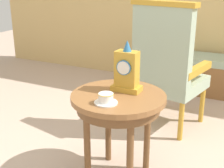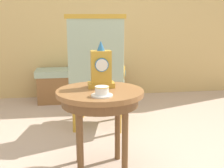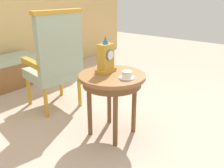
{
  "view_description": "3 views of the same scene",
  "coord_description": "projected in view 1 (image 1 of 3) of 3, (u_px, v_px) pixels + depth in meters",
  "views": [
    {
      "loc": [
        0.71,
        -1.67,
        1.34
      ],
      "look_at": [
        -0.15,
        0.09,
        0.64
      ],
      "focal_mm": 50.28,
      "sensor_mm": 36.0,
      "label": 1
    },
    {
      "loc": [
        -0.27,
        -1.93,
        1.09
      ],
      "look_at": [
        0.01,
        -0.01,
        0.66
      ],
      "focal_mm": 46.17,
      "sensor_mm": 36.0,
      "label": 2
    },
    {
      "loc": [
        -1.81,
        -1.31,
        1.34
      ],
      "look_at": [
        0.02,
        0.08,
        0.47
      ],
      "focal_mm": 40.72,
      "sensor_mm": 36.0,
      "label": 3
    }
  ],
  "objects": [
    {
      "name": "side_table",
      "position": [
        118.0,
        106.0,
        2.03
      ],
      "size": [
        0.61,
        0.61,
        0.61
      ],
      "color": "brown",
      "rests_on": "ground"
    },
    {
      "name": "teacup_left",
      "position": [
        106.0,
        99.0,
        1.85
      ],
      "size": [
        0.14,
        0.14,
        0.06
      ],
      "color": "white",
      "rests_on": "side_table"
    },
    {
      "name": "mantel_clock",
      "position": [
        127.0,
        71.0,
        2.02
      ],
      "size": [
        0.19,
        0.11,
        0.34
      ],
      "color": "gold",
      "rests_on": "side_table"
    },
    {
      "name": "armchair",
      "position": [
        167.0,
        65.0,
        2.69
      ],
      "size": [
        0.64,
        0.63,
        1.14
      ],
      "color": "#9EB299",
      "rests_on": "ground"
    },
    {
      "name": "window_bench",
      "position": [
        181.0,
        71.0,
        3.79
      ],
      "size": [
        1.18,
        0.4,
        0.44
      ],
      "color": "#9EB299",
      "rests_on": "ground"
    }
  ]
}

